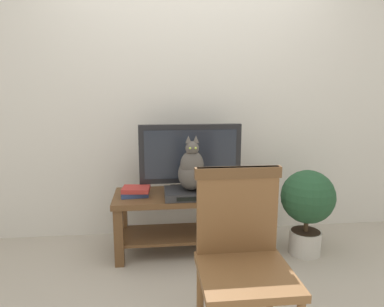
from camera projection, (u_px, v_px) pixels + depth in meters
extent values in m
plane|color=#ADA393|center=(205.00, 288.00, 2.39)|extent=(12.00, 12.00, 0.00)
cube|color=silver|center=(189.00, 82.00, 3.15)|extent=(7.00, 0.12, 2.80)
cube|color=brown|center=(191.00, 196.00, 2.86)|extent=(1.25, 0.48, 0.04)
cube|color=brown|center=(119.00, 238.00, 2.66)|extent=(0.07, 0.07, 0.46)
cube|color=brown|center=(266.00, 231.00, 2.78)|extent=(0.07, 0.07, 0.46)
cube|color=brown|center=(123.00, 219.00, 3.03)|extent=(0.07, 0.07, 0.46)
cube|color=brown|center=(252.00, 214.00, 3.15)|extent=(0.07, 0.07, 0.46)
cube|color=brown|center=(191.00, 233.00, 2.92)|extent=(1.15, 0.40, 0.02)
cube|color=black|center=(190.00, 189.00, 2.92)|extent=(0.33, 0.20, 0.03)
cube|color=black|center=(190.00, 185.00, 2.92)|extent=(0.06, 0.04, 0.04)
cube|color=black|center=(190.00, 154.00, 2.87)|extent=(0.84, 0.05, 0.48)
cube|color=#232833|center=(191.00, 154.00, 2.84)|extent=(0.75, 0.01, 0.40)
sphere|color=#2672F2|center=(238.00, 179.00, 2.92)|extent=(0.01, 0.01, 0.01)
cube|color=#2D2D30|center=(192.00, 193.00, 2.76)|extent=(0.43, 0.29, 0.06)
cube|color=black|center=(194.00, 199.00, 2.62)|extent=(0.26, 0.01, 0.03)
ellipsoid|color=#514C47|center=(192.00, 174.00, 2.73)|extent=(0.21, 0.24, 0.25)
ellipsoid|color=#514C47|center=(192.00, 165.00, 2.68)|extent=(0.18, 0.16, 0.23)
sphere|color=#514C47|center=(192.00, 148.00, 2.65)|extent=(0.10, 0.10, 0.10)
cone|color=#514C47|center=(188.00, 139.00, 2.63)|extent=(0.05, 0.05, 0.06)
cone|color=#514C47|center=(196.00, 139.00, 2.64)|extent=(0.05, 0.05, 0.06)
sphere|color=#B2C64C|center=(190.00, 148.00, 2.60)|extent=(0.02, 0.02, 0.02)
sphere|color=#B2C64C|center=(196.00, 148.00, 2.60)|extent=(0.02, 0.02, 0.02)
cylinder|color=#514C47|center=(201.00, 190.00, 2.67)|extent=(0.08, 0.20, 0.04)
cylinder|color=brown|center=(200.00, 296.00, 1.94)|extent=(0.04, 0.04, 0.43)
cylinder|color=brown|center=(270.00, 292.00, 1.98)|extent=(0.04, 0.04, 0.43)
cube|color=brown|center=(246.00, 275.00, 1.72)|extent=(0.46, 0.46, 0.04)
cube|color=brown|center=(237.00, 210.00, 1.88)|extent=(0.44, 0.04, 0.48)
cube|color=brown|center=(238.00, 173.00, 1.84)|extent=(0.46, 0.05, 0.06)
cube|color=#33477A|center=(134.00, 194.00, 2.78)|extent=(0.22, 0.16, 0.04)
cube|color=#B2332D|center=(136.00, 189.00, 2.78)|extent=(0.23, 0.18, 0.04)
cylinder|color=beige|center=(305.00, 242.00, 2.88)|extent=(0.25, 0.25, 0.20)
cylinder|color=#332319|center=(306.00, 232.00, 2.86)|extent=(0.23, 0.23, 0.02)
cylinder|color=#4C3823|center=(306.00, 224.00, 2.85)|extent=(0.04, 0.04, 0.12)
sphere|color=#234C2D|center=(308.00, 197.00, 2.80)|extent=(0.43, 0.43, 0.43)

